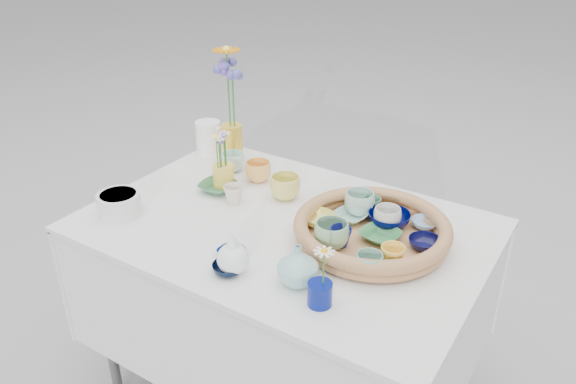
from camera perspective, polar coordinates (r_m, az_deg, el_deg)
The scene contains 32 objects.
wicker_tray at distance 1.71m, azimuth 8.51°, elevation -3.92°, with size 0.47×0.47×0.08m, color #93633C, non-canonical shape.
tray_ceramic_0 at distance 1.78m, azimuth 10.23°, elevation -2.70°, with size 0.13×0.13×0.04m, color #01053B.
tray_ceramic_1 at distance 1.69m, azimuth 13.72°, elevation -5.10°, with size 0.10×0.10×0.03m, color #080832.
tray_ceramic_2 at distance 1.58m, azimuth 10.57°, elevation -6.46°, with size 0.07×0.07×0.06m, color yellow.
tray_ceramic_3 at distance 1.70m, azimuth 9.34°, elevation -4.39°, with size 0.12×0.12×0.03m, color #3A8248.
tray_ceramic_4 at distance 1.64m, azimuth 4.44°, elevation -4.36°, with size 0.10×0.10×0.08m, color #80B284.
tray_ceramic_5 at distance 1.79m, azimuth 6.37°, elevation -2.47°, with size 0.10×0.10×0.03m, color #9ECBC2.
tray_ceramic_6 at distance 1.82m, azimuth 7.27°, elevation -1.13°, with size 0.10×0.10×0.08m, color #A3CEBE.
tray_ceramic_7 at distance 1.76m, azimuth 10.05°, elevation -2.59°, with size 0.09×0.09×0.07m, color silver.
tray_ceramic_8 at distance 1.79m, azimuth 13.73°, elevation -3.13°, with size 0.08×0.08×0.03m, color #86B0E3.
tray_ceramic_9 at distance 1.65m, azimuth 5.38°, elevation -4.55°, with size 0.06×0.06×0.06m, color navy.
tray_ceramic_10 at distance 1.76m, azimuth 3.10°, elevation -2.80°, with size 0.10×0.10×0.03m, color #FFFC73.
tray_ceramic_11 at distance 1.54m, azimuth 8.24°, elevation -7.24°, with size 0.08×0.08×0.06m, color #72B2A1.
tray_ceramic_12 at distance 1.83m, azimuth 8.51°, elevation -1.36°, with size 0.06×0.06×0.05m, color #4C8A61.
loose_ceramic_0 at distance 2.06m, azimuth -3.05°, elevation 2.11°, with size 0.10×0.10×0.08m, color #F5AE4E.
loose_ceramic_1 at distance 1.93m, azimuth -0.29°, elevation 0.49°, with size 0.11×0.11×0.08m, color #DDD35F.
loose_ceramic_2 at distance 2.01m, azimuth -7.16°, elevation 0.52°, with size 0.13×0.13×0.03m, color #3B744C.
loose_ceramic_3 at distance 1.92m, azimuth -5.57°, elevation -0.24°, with size 0.07×0.07×0.06m, color beige.
loose_ceramic_4 at distance 1.66m, azimuth -5.77°, elevation -6.06°, with size 0.08×0.08×0.02m, color #001151.
loose_ceramic_5 at distance 2.15m, azimuth -5.64°, elevation 3.07°, with size 0.09×0.09×0.07m, color silver.
loose_ceramic_6 at distance 1.58m, azimuth -6.11°, elevation -7.70°, with size 0.09×0.09×0.03m, color black.
fluted_bowl at distance 1.92m, azimuth -16.76°, elevation -1.16°, with size 0.14×0.14×0.07m, color silver, non-canonical shape.
bud_vase_paleblue at distance 1.55m, azimuth -5.66°, elevation -6.03°, with size 0.09×0.09×0.14m, color white, non-canonical shape.
bud_vase_seafoam at distance 1.51m, azimuth 1.00°, elevation -7.41°, with size 0.11×0.11×0.12m, color #89C0BD.
bud_vase_cobalt at distance 1.45m, azimuth 3.25°, elevation -10.29°, with size 0.06×0.06×0.06m, color navy.
single_daisy at distance 1.41m, azimuth 3.64°, elevation -7.67°, with size 0.06×0.06×0.11m, color white, non-canonical shape.
tall_vase_yellow at distance 2.22m, azimuth -5.66°, elevation 4.95°, with size 0.08×0.08×0.15m, color gold.
gerbera at distance 2.14m, azimuth -6.07°, elevation 10.37°, with size 0.12×0.12×0.31m, color orange, non-canonical shape.
hydrangea at distance 2.14m, azimuth -5.58°, elevation 9.42°, with size 0.09×0.09×0.30m, color #4F50AA, non-canonical shape.
white_pitcher at distance 2.30m, azimuth -8.08°, elevation 5.47°, with size 0.14×0.10×0.14m, color white, non-canonical shape.
daisy_cup at distance 2.03m, azimuth -6.58°, elevation 1.64°, with size 0.08×0.08×0.08m, color yellow.
daisy_posy at distance 1.98m, azimuth -6.77°, elevation 4.40°, with size 0.08×0.08×0.14m, color white, non-canonical shape.
Camera 1 is at (0.84, -1.30, 1.69)m, focal length 35.00 mm.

